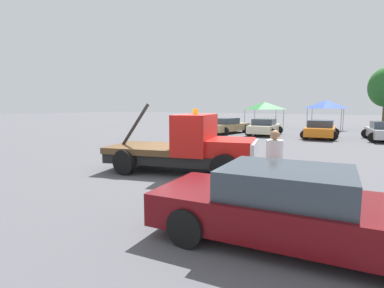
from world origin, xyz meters
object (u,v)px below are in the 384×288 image
at_px(tow_truck, 189,147).
at_px(parked_car_cream, 264,127).
at_px(canopy_tent_blue, 326,104).
at_px(parked_car_tan, 227,126).
at_px(canopy_tent_green, 265,106).
at_px(person_near_truck, 274,162).
at_px(foreground_car, 298,208).
at_px(parked_car_silver, 384,131).
at_px(parked_car_orange, 321,129).

xyz_separation_m(tow_truck, parked_car_cream, (-1.64, 14.93, -0.26)).
bearing_deg(canopy_tent_blue, parked_car_tan, -128.22).
bearing_deg(canopy_tent_green, person_near_truck, -72.99).
xyz_separation_m(parked_car_tan, canopy_tent_blue, (6.94, 8.81, 1.88)).
bearing_deg(parked_car_tan, canopy_tent_green, 4.92).
xyz_separation_m(foreground_car, parked_car_tan, (-9.49, 18.81, -0.00)).
height_order(parked_car_cream, canopy_tent_green, canopy_tent_green).
bearing_deg(parked_car_tan, parked_car_silver, -78.63).
relative_size(foreground_car, parked_car_tan, 1.04).
xyz_separation_m(foreground_car, canopy_tent_blue, (-2.55, 27.62, 1.88)).
bearing_deg(canopy_tent_blue, parked_car_orange, -85.82).
height_order(tow_truck, canopy_tent_green, canopy_tent_green).
bearing_deg(person_near_truck, parked_car_orange, 9.72).
height_order(tow_truck, parked_car_silver, tow_truck).
height_order(person_near_truck, parked_car_cream, person_near_truck).
bearing_deg(tow_truck, parked_car_tan, 94.84).
height_order(parked_car_cream, parked_car_orange, same).
bearing_deg(foreground_car, canopy_tent_blue, 91.17).
bearing_deg(parked_car_silver, canopy_tent_blue, 20.64).
bearing_deg(person_near_truck, foreground_car, -147.98).
bearing_deg(parked_car_cream, parked_car_silver, -91.84).
height_order(parked_car_tan, parked_car_silver, same).
height_order(tow_truck, parked_car_cream, tow_truck).
distance_m(parked_car_tan, canopy_tent_green, 8.83).
xyz_separation_m(foreground_car, parked_car_silver, (2.10, 19.09, -0.00)).
relative_size(parked_car_tan, parked_car_silver, 1.12).
height_order(person_near_truck, parked_car_silver, person_near_truck).
relative_size(tow_truck, canopy_tent_blue, 1.84).
distance_m(tow_truck, canopy_tent_blue, 23.79).
bearing_deg(canopy_tent_blue, parked_car_cream, -112.68).
distance_m(canopy_tent_green, canopy_tent_blue, 6.18).
relative_size(tow_truck, canopy_tent_green, 1.66).
bearing_deg(foreground_car, canopy_tent_green, 103.55).
height_order(person_near_truck, parked_car_orange, person_near_truck).
bearing_deg(parked_car_cream, canopy_tent_green, 13.42).
xyz_separation_m(parked_car_tan, canopy_tent_green, (0.76, 8.62, 1.74)).
bearing_deg(canopy_tent_green, parked_car_tan, -95.04).
xyz_separation_m(tow_truck, parked_car_orange, (2.66, 14.75, -0.26)).
xyz_separation_m(foreground_car, person_near_truck, (-0.95, 1.98, 0.40)).
bearing_deg(canopy_tent_green, foreground_car, -72.34).
height_order(tow_truck, foreground_car, tow_truck).
xyz_separation_m(person_near_truck, canopy_tent_blue, (-1.60, 25.64, 1.48)).
bearing_deg(parked_car_silver, foreground_car, 165.73).
relative_size(foreground_car, person_near_truck, 2.90).
xyz_separation_m(parked_car_cream, canopy_tent_blue, (3.64, 8.72, 1.88)).
bearing_deg(parked_car_cream, tow_truck, -176.90).
bearing_deg(person_near_truck, tow_truck, 67.53).
bearing_deg(foreground_car, person_near_truck, 111.45).
distance_m(parked_car_orange, canopy_tent_blue, 9.12).
bearing_deg(parked_car_orange, parked_car_cream, 84.87).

